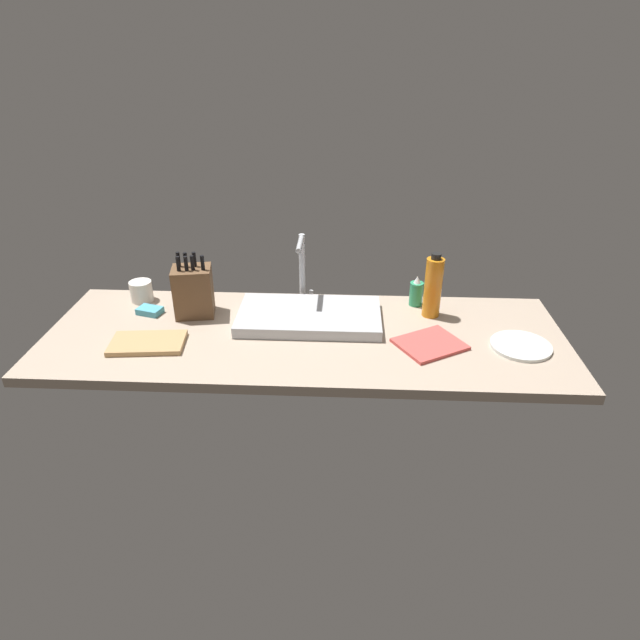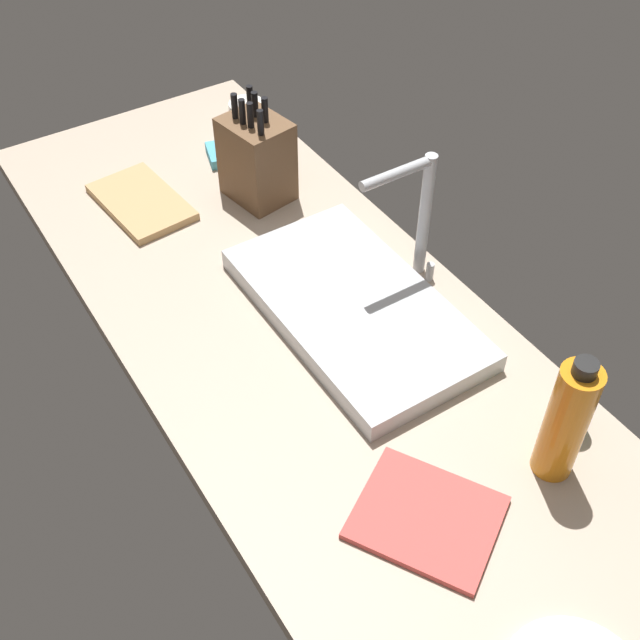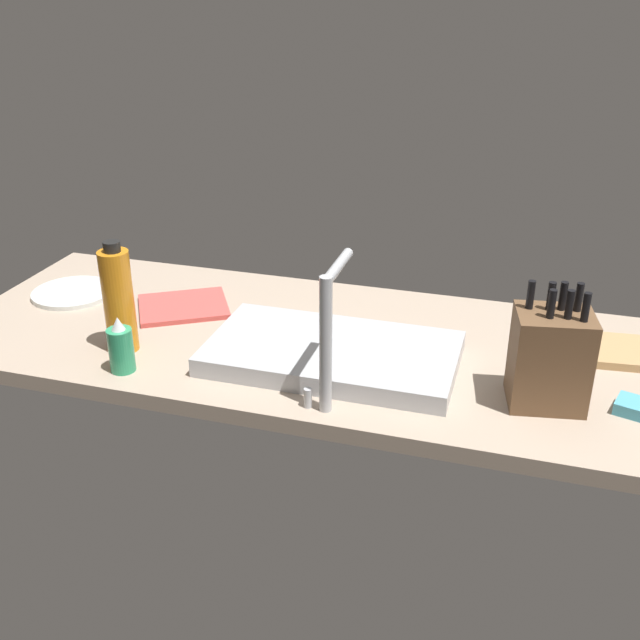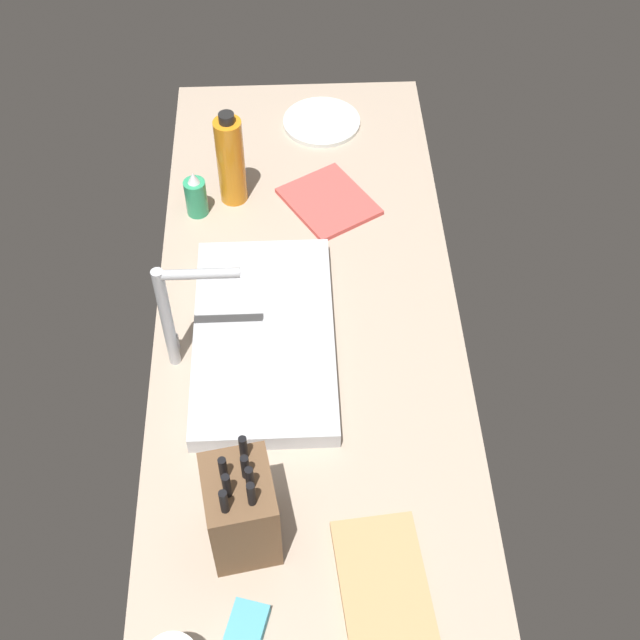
{
  "view_description": "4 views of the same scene",
  "coord_description": "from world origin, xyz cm",
  "views": [
    {
      "loc": [
        14.14,
        -170.11,
        99.78
      ],
      "look_at": [
        5.8,
        -4.32,
        11.42
      ],
      "focal_mm": 30.8,
      "sensor_mm": 36.0,
      "label": 1
    },
    {
      "loc": [
        88.24,
        -54.04,
        110.78
      ],
      "look_at": [
        5.16,
        -0.98,
        11.27
      ],
      "focal_mm": 44.36,
      "sensor_mm": 36.0,
      "label": 2
    },
    {
      "loc": [
        -36.5,
        144.12,
        80.22
      ],
      "look_at": [
        6.16,
        1.65,
        9.17
      ],
      "focal_mm": 41.95,
      "sensor_mm": 36.0,
      "label": 3
    },
    {
      "loc": [
        -112.8,
        2.49,
        148.72
      ],
      "look_at": [
        1.23,
        -2.35,
        10.39
      ],
      "focal_mm": 48.89,
      "sensor_mm": 36.0,
      "label": 4
    }
  ],
  "objects": [
    {
      "name": "soap_bottle",
      "position": [
        41.92,
        25.34,
        8.72
      ],
      "size": [
        5.22,
        5.22,
        12.22
      ],
      "color": "#2D9966",
      "rests_on": "countertop_slab"
    },
    {
      "name": "dish_sponge",
      "position": [
        -60.09,
        12.58,
        4.7
      ],
      "size": [
        10.33,
        8.29,
        2.4
      ],
      "primitive_type": "cube",
      "rotation": [
        0.0,
        0.0,
        -0.29
      ],
      "color": "#4CA3BC",
      "rests_on": "countertop_slab"
    },
    {
      "name": "knife_block",
      "position": [
        -42.52,
        13.09,
        13.19
      ],
      "size": [
        15.88,
        13.85,
        24.31
      ],
      "rotation": [
        0.0,
        0.0,
        0.17
      ],
      "color": "brown",
      "rests_on": "countertop_slab"
    },
    {
      "name": "water_bottle",
      "position": [
        46.69,
        16.71,
        15.23
      ],
      "size": [
        6.59,
        6.59,
        24.96
      ],
      "color": "orange",
      "rests_on": "countertop_slab"
    },
    {
      "name": "faucet",
      "position": [
        -2.65,
        25.93,
        20.03
      ],
      "size": [
        5.5,
        16.49,
        27.34
      ],
      "color": "#B7BABF",
      "rests_on": "countertop_slab"
    },
    {
      "name": "cutting_board",
      "position": [
        -53.19,
        -10.94,
        4.4
      ],
      "size": [
        26.19,
        17.29,
        1.8
      ],
      "primitive_type": "cube",
      "rotation": [
        0.0,
        0.0,
        0.1
      ],
      "color": "tan",
      "rests_on": "countertop_slab"
    },
    {
      "name": "coffee_mug",
      "position": [
        -66.75,
        23.7,
        7.58
      ],
      "size": [
        8.75,
        8.75,
        8.17
      ],
      "primitive_type": "cylinder",
      "color": "silver",
      "rests_on": "countertop_slab"
    },
    {
      "name": "countertop_slab",
      "position": [
        0.0,
        0.0,
        1.75
      ],
      "size": [
        184.73,
        65.94,
        3.5
      ],
      "primitive_type": "cube",
      "color": "tan",
      "rests_on": "ground"
    },
    {
      "name": "dish_towel",
      "position": [
        43.65,
        -6.27,
        4.1
      ],
      "size": [
        27.29,
        26.13,
        1.2
      ],
      "primitive_type": "cube",
      "rotation": [
        0.0,
        0.0,
        0.54
      ],
      "color": "#CC4C47",
      "rests_on": "countertop_slab"
    },
    {
      "name": "sink_basin",
      "position": [
        1.12,
        9.43,
        5.55
      ],
      "size": [
        52.55,
        29.31,
        4.09
      ],
      "primitive_type": "cube",
      "color": "#B7BABF",
      "rests_on": "countertop_slab"
    }
  ]
}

